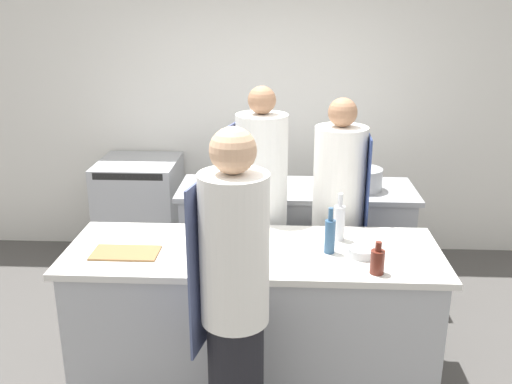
{
  "coord_description": "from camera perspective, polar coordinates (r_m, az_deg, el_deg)",
  "views": [
    {
      "loc": [
        0.17,
        -3.16,
        2.33
      ],
      "look_at": [
        0.0,
        0.35,
        1.15
      ],
      "focal_mm": 40.0,
      "sensor_mm": 36.0,
      "label": 1
    }
  ],
  "objects": [
    {
      "name": "bottle_vinegar",
      "position": [
        3.61,
        8.33,
        -2.93
      ],
      "size": [
        0.07,
        0.07,
        0.31
      ],
      "color": "silver",
      "rests_on": "prep_counter"
    },
    {
      "name": "bowl_mixing_large",
      "position": [
        3.43,
        10.63,
        -5.93
      ],
      "size": [
        0.17,
        0.17,
        0.05
      ],
      "color": "#B7BABC",
      "rests_on": "prep_counter"
    },
    {
      "name": "pass_counter",
      "position": [
        4.77,
        3.96,
        -4.69
      ],
      "size": [
        1.91,
        0.65,
        0.9
      ],
      "color": "#A8AAAF",
      "rests_on": "ground_plane"
    },
    {
      "name": "chef_at_pass_far",
      "position": [
        4.05,
        0.51,
        -2.06
      ],
      "size": [
        0.41,
        0.39,
        1.8
      ],
      "rotation": [
        0.0,
        0.0,
        1.31
      ],
      "color": "black",
      "rests_on": "ground_plane"
    },
    {
      "name": "bottle_wine",
      "position": [
        3.68,
        -3.62,
        -2.87
      ],
      "size": [
        0.09,
        0.09,
        0.23
      ],
      "color": "black",
      "rests_on": "prep_counter"
    },
    {
      "name": "bowl_prep_small",
      "position": [
        3.4,
        -1.01,
        -5.59
      ],
      "size": [
        0.19,
        0.19,
        0.08
      ],
      "color": "navy",
      "rests_on": "prep_counter"
    },
    {
      "name": "ground_plane",
      "position": [
        3.93,
        -0.27,
        -17.83
      ],
      "size": [
        16.0,
        16.0,
        0.0
      ],
      "primitive_type": "plane",
      "color": "#4C4947"
    },
    {
      "name": "cutting_board",
      "position": [
        3.5,
        -12.93,
        -5.95
      ],
      "size": [
        0.39,
        0.22,
        0.01
      ],
      "color": "olive",
      "rests_on": "prep_counter"
    },
    {
      "name": "chef_at_stove",
      "position": [
        4.14,
        8.21,
        -2.5
      ],
      "size": [
        0.39,
        0.37,
        1.72
      ],
      "rotation": [
        0.0,
        0.0,
        -1.62
      ],
      "color": "black",
      "rests_on": "ground_plane"
    },
    {
      "name": "oven_range",
      "position": [
        5.38,
        -11.44,
        -1.94
      ],
      "size": [
        0.71,
        0.72,
        0.97
      ],
      "color": "#A8AAAF",
      "rests_on": "ground_plane"
    },
    {
      "name": "chef_at_prep_near",
      "position": [
        2.86,
        -2.18,
        -11.15
      ],
      "size": [
        0.38,
        0.36,
        1.8
      ],
      "rotation": [
        0.0,
        0.0,
        1.35
      ],
      "color": "black",
      "rests_on": "ground_plane"
    },
    {
      "name": "bottle_olive_oil",
      "position": [
        3.22,
        12.05,
        -6.76
      ],
      "size": [
        0.08,
        0.08,
        0.19
      ],
      "color": "#5B2319",
      "rests_on": "prep_counter"
    },
    {
      "name": "prep_counter",
      "position": [
        3.68,
        -0.28,
        -12.15
      ],
      "size": [
        2.27,
        0.8,
        0.9
      ],
      "color": "#A8AAAF",
      "rests_on": "ground_plane"
    },
    {
      "name": "stockpot",
      "position": [
        4.61,
        10.63,
        1.28
      ],
      "size": [
        0.31,
        0.31,
        0.17
      ],
      "color": "#A8AAAF",
      "rests_on": "pass_counter"
    },
    {
      "name": "bottle_cooking_oil",
      "position": [
        3.41,
        7.4,
        -4.29
      ],
      "size": [
        0.06,
        0.06,
        0.28
      ],
      "color": "#2D5175",
      "rests_on": "prep_counter"
    },
    {
      "name": "wall_back",
      "position": [
        5.38,
        0.95,
        8.55
      ],
      "size": [
        8.0,
        0.06,
        2.8
      ],
      "color": "silver",
      "rests_on": "ground_plane"
    }
  ]
}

